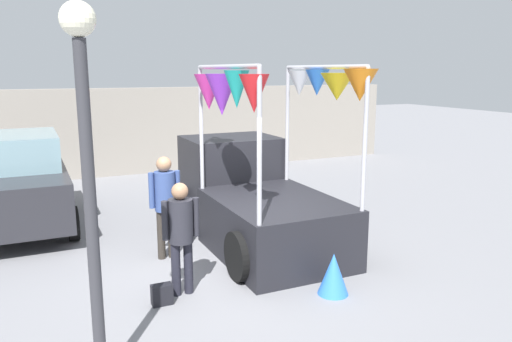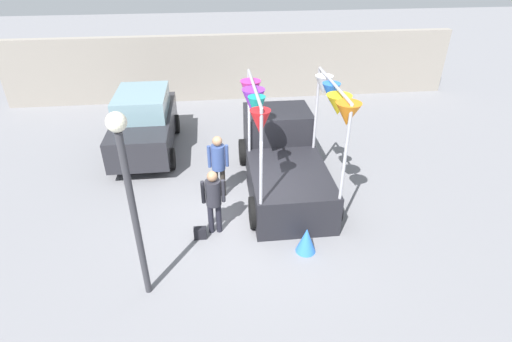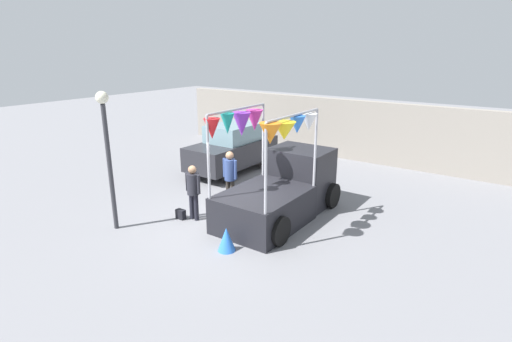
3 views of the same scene
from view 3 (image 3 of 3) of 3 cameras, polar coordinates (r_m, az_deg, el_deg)
ground_plane at (r=11.47m, az=-3.02°, el=-7.20°), size 60.00×60.00×0.00m
vendor_truck at (r=11.64m, az=3.88°, el=-1.97°), size 2.44×4.11×3.20m
parked_car at (r=15.80m, az=-3.32°, el=3.31°), size 1.88×4.00×1.88m
person_customer at (r=11.37m, az=-8.99°, el=-2.35°), size 0.53×0.34×1.61m
person_vendor at (r=12.28m, az=-3.74°, el=-0.29°), size 0.53×0.34×1.74m
handbag at (r=11.78m, az=-10.71°, el=-6.08°), size 0.28×0.16×0.28m
street_lamp at (r=10.95m, az=-20.53°, el=4.02°), size 0.32×0.32×3.71m
brick_boundary_wall at (r=17.99m, az=13.48°, el=5.73°), size 18.00×0.36×2.60m
folded_kite_bundle_azure at (r=9.82m, az=-4.25°, el=-9.70°), size 0.60×0.60×0.60m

